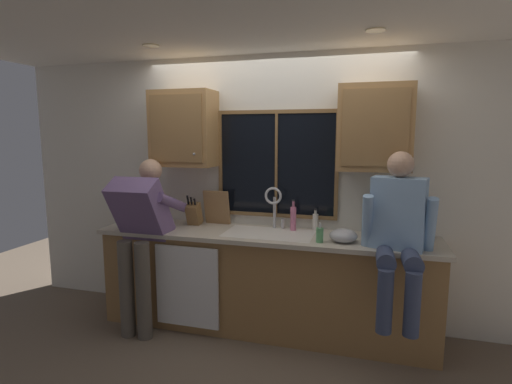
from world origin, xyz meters
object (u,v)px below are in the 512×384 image
(person_sitting_on_counter, at_px, (398,228))
(mixing_bowl, at_px, (343,236))
(bottle_green_glass, at_px, (293,218))
(person_standing, at_px, (141,228))
(bottle_tall_clear, at_px, (315,222))
(knife_block, at_px, (194,214))
(cutting_board, at_px, (217,208))
(soap_dispenser, at_px, (320,235))

(person_sitting_on_counter, bearing_deg, mixing_bowl, 158.00)
(mixing_bowl, height_order, bottle_green_glass, bottle_green_glass)
(person_standing, height_order, bottle_tall_clear, person_standing)
(knife_block, relative_size, cutting_board, 0.93)
(cutting_board, bearing_deg, bottle_green_glass, -3.34)
(person_sitting_on_counter, relative_size, cutting_board, 3.65)
(soap_dispenser, relative_size, bottle_tall_clear, 0.83)
(person_standing, xyz_separation_m, soap_dispenser, (1.59, 0.15, 0.02))
(cutting_board, xyz_separation_m, mixing_bowl, (1.25, -0.32, -0.12))
(soap_dispenser, bearing_deg, cutting_board, 160.02)
(person_sitting_on_counter, height_order, mixing_bowl, person_sitting_on_counter)
(knife_block, relative_size, bottle_green_glass, 1.11)
(cutting_board, height_order, bottle_green_glass, cutting_board)
(bottle_green_glass, bearing_deg, bottle_tall_clear, 16.89)
(cutting_board, relative_size, mixing_bowl, 1.51)
(mixing_bowl, xyz_separation_m, soap_dispenser, (-0.19, -0.07, 0.01))
(cutting_board, bearing_deg, person_sitting_on_counter, -16.21)
(knife_block, xyz_separation_m, bottle_green_glass, (0.99, 0.04, 0.01))
(person_standing, height_order, bottle_green_glass, person_standing)
(bottle_tall_clear, bearing_deg, knife_block, -175.13)
(mixing_bowl, bearing_deg, cutting_board, 165.80)
(person_standing, distance_m, knife_block, 0.55)
(person_standing, xyz_separation_m, bottle_green_glass, (1.30, 0.49, 0.07))
(person_standing, relative_size, knife_block, 4.92)
(person_sitting_on_counter, bearing_deg, bottle_tall_clear, 144.18)
(cutting_board, distance_m, bottle_green_glass, 0.78)
(mixing_bowl, bearing_deg, person_standing, -172.82)
(person_sitting_on_counter, distance_m, soap_dispenser, 0.62)
(knife_block, distance_m, bottle_tall_clear, 1.19)
(mixing_bowl, distance_m, bottle_green_glass, 0.55)
(cutting_board, bearing_deg, bottle_tall_clear, 0.87)
(person_sitting_on_counter, distance_m, bottle_tall_clear, 0.86)
(soap_dispenser, relative_size, bottle_green_glass, 0.59)
(person_standing, bearing_deg, bottle_green_glass, 20.85)
(knife_block, xyz_separation_m, soap_dispenser, (1.27, -0.30, -0.04))
(person_standing, distance_m, bottle_tall_clear, 1.60)
(soap_dispenser, distance_m, bottle_tall_clear, 0.41)
(person_sitting_on_counter, distance_m, knife_block, 1.92)
(person_sitting_on_counter, bearing_deg, knife_block, 168.00)
(cutting_board, height_order, bottle_tall_clear, cutting_board)
(person_sitting_on_counter, distance_m, cutting_board, 1.74)
(person_sitting_on_counter, relative_size, mixing_bowl, 5.52)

